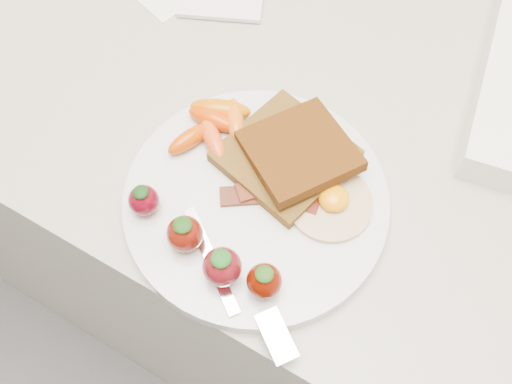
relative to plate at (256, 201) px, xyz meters
The scene contains 9 objects.
counter 0.49m from the plate, 83.97° to the left, with size 2.00×0.60×0.90m, color gray.
plate is the anchor object (origin of this frame).
toast_lower 0.06m from the plate, 85.20° to the left, with size 0.12×0.12×0.01m, color #341C0B.
toast_upper 0.07m from the plate, 73.30° to the left, with size 0.10×0.10×0.01m, color black.
fried_egg 0.08m from the plate, 23.44° to the left, with size 0.10×0.10×0.02m.
bacon_strips 0.02m from the plate, 46.07° to the left, with size 0.10×0.09×0.01m.
baby_carrots 0.10m from the plate, 147.77° to the left, with size 0.08×0.10×0.02m.
strawberries 0.08m from the plate, 95.72° to the right, with size 0.17×0.05×0.04m.
fork 0.10m from the plate, 68.57° to the right, with size 0.17×0.09×0.00m.
Camera 1 is at (0.11, 1.30, 1.43)m, focal length 40.00 mm.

